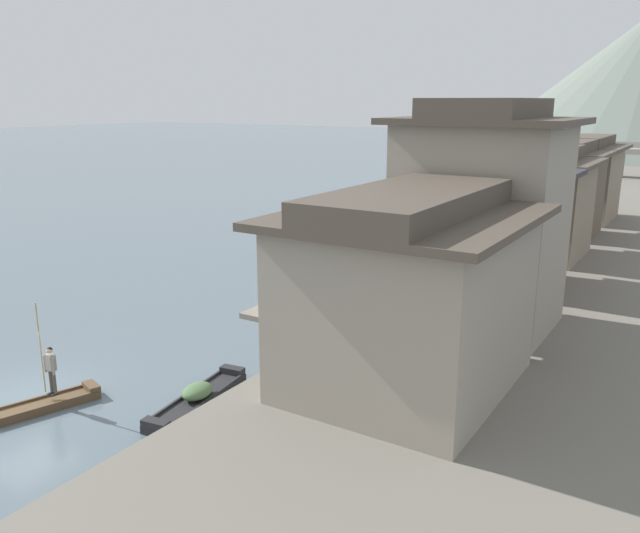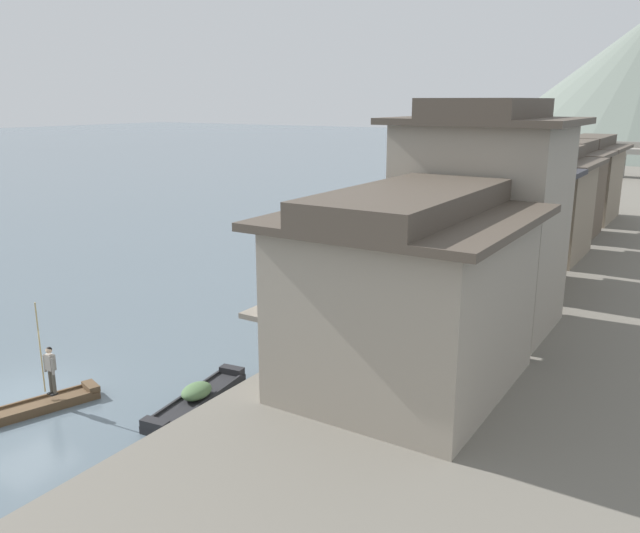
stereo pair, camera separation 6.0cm
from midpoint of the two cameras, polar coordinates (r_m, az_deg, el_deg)
name	(u,v)px [view 2 (the right image)]	position (r m, az deg, el deg)	size (l,w,h in m)	color
ground_plane	(24,396)	(23.84, -24.74, -10.42)	(400.00, 400.00, 0.00)	slate
boat_foreground_poled	(20,412)	(22.48, -25.04, -11.59)	(2.31, 4.85, 0.41)	brown
boatman_person	(50,365)	(22.22, -22.80, -8.03)	(0.57, 0.26, 3.04)	black
boat_moored_nearest	(460,199)	(64.85, 12.35, 5.92)	(4.03, 3.83, 0.47)	#232326
boat_moored_second	(372,228)	(48.68, 4.69, 3.44)	(2.69, 4.30, 0.53)	#423328
boat_moored_third	(197,398)	(21.43, -10.79, -11.38)	(1.55, 4.65, 0.71)	#232326
boat_moored_far	(313,245)	(42.31, -0.55, 1.90)	(5.39, 2.29, 0.77)	#232326
boat_midriver_drifting	(369,276)	(34.87, 4.39, -0.86)	(4.40, 4.37, 0.82)	brown
boat_midriver_upstream	(540,196)	(68.63, 18.96, 5.90)	(1.96, 5.62, 0.40)	#232326
house_waterfront_nearest	(407,292)	(19.79, 7.80, -2.25)	(7.10, 8.11, 6.14)	gray
house_waterfront_second	(480,216)	(25.65, 14.08, 4.34)	(6.95, 5.72, 8.74)	gray
house_waterfront_tall	(510,222)	(32.07, 16.59, 3.79)	(5.74, 5.87, 6.14)	#7F705B
house_waterfront_narrow	(544,203)	(38.63, 19.32, 5.31)	(5.59, 6.70, 6.14)	gray
house_waterfront_far	(567,189)	(45.25, 21.09, 6.42)	(5.17, 5.66, 6.14)	brown
house_waterfront_end	(587,179)	(52.00, 22.66, 7.19)	(5.16, 7.29, 6.14)	gray
stone_bridge	(549,154)	(84.27, 19.68, 9.42)	(25.83, 2.40, 4.87)	gray
hill_far_centre	(606,120)	(126.13, 24.08, 11.75)	(46.13, 46.13, 12.10)	#5B6B5B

